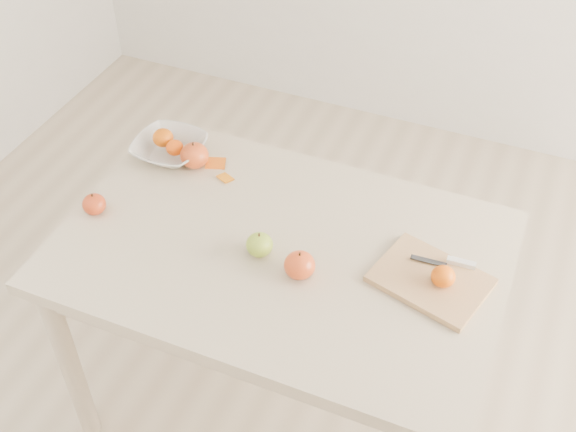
% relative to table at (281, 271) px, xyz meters
% --- Properties ---
extents(ground, '(3.50, 3.50, 0.00)m').
position_rel_table_xyz_m(ground, '(0.00, 0.00, -0.65)').
color(ground, '#C6B293').
rests_on(ground, ground).
extents(table, '(1.20, 0.80, 0.75)m').
position_rel_table_xyz_m(table, '(0.00, 0.00, 0.00)').
color(table, beige).
rests_on(table, ground).
extents(cutting_board, '(0.32, 0.27, 0.02)m').
position_rel_table_xyz_m(cutting_board, '(0.41, 0.03, 0.11)').
color(cutting_board, tan).
rests_on(cutting_board, table).
extents(board_tangerine, '(0.06, 0.06, 0.05)m').
position_rel_table_xyz_m(board_tangerine, '(0.44, 0.02, 0.14)').
color(board_tangerine, '#C94E07').
rests_on(board_tangerine, cutting_board).
extents(fruit_bowl, '(0.22, 0.22, 0.05)m').
position_rel_table_xyz_m(fruit_bowl, '(-0.48, 0.23, 0.13)').
color(fruit_bowl, silver).
rests_on(fruit_bowl, table).
extents(bowl_tangerine_near, '(0.06, 0.06, 0.06)m').
position_rel_table_xyz_m(bowl_tangerine_near, '(-0.50, 0.24, 0.15)').
color(bowl_tangerine_near, '#D35707').
rests_on(bowl_tangerine_near, fruit_bowl).
extents(bowl_tangerine_far, '(0.05, 0.05, 0.05)m').
position_rel_table_xyz_m(bowl_tangerine_far, '(-0.45, 0.22, 0.15)').
color(bowl_tangerine_far, '#E94E08').
rests_on(bowl_tangerine_far, fruit_bowl).
extents(orange_peel_a, '(0.07, 0.06, 0.01)m').
position_rel_table_xyz_m(orange_peel_a, '(-0.32, 0.25, 0.10)').
color(orange_peel_a, '#C6560D').
rests_on(orange_peel_a, table).
extents(orange_peel_b, '(0.06, 0.05, 0.01)m').
position_rel_table_xyz_m(orange_peel_b, '(-0.27, 0.20, 0.10)').
color(orange_peel_b, orange).
rests_on(orange_peel_b, table).
extents(paring_knife, '(0.17, 0.05, 0.01)m').
position_rel_table_xyz_m(paring_knife, '(0.45, 0.10, 0.12)').
color(paring_knife, white).
rests_on(paring_knife, cutting_board).
extents(apple_green, '(0.07, 0.07, 0.07)m').
position_rel_table_xyz_m(apple_green, '(-0.04, -0.05, 0.13)').
color(apple_green, '#6E9F18').
rests_on(apple_green, table).
extents(apple_red_d, '(0.07, 0.07, 0.06)m').
position_rel_table_xyz_m(apple_red_d, '(-0.54, -0.08, 0.13)').
color(apple_red_d, '#9C190F').
rests_on(apple_red_d, table).
extents(apple_red_a, '(0.09, 0.09, 0.08)m').
position_rel_table_xyz_m(apple_red_a, '(-0.38, 0.22, 0.14)').
color(apple_red_a, '#991D0B').
rests_on(apple_red_a, table).
extents(apple_red_e, '(0.08, 0.08, 0.07)m').
position_rel_table_xyz_m(apple_red_e, '(0.09, -0.08, 0.14)').
color(apple_red_e, '#A11708').
rests_on(apple_red_e, table).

